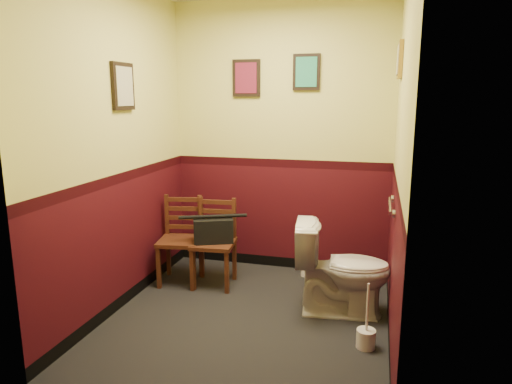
% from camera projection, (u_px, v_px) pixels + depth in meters
% --- Properties ---
extents(floor, '(2.20, 2.40, 0.00)m').
position_uv_depth(floor, '(248.00, 318.00, 3.71)').
color(floor, black).
rests_on(floor, ground).
extents(wall_back, '(2.20, 0.00, 2.70)m').
position_uv_depth(wall_back, '(281.00, 139.00, 4.57)').
color(wall_back, '#3C0B13').
rests_on(wall_back, ground).
extents(wall_front, '(2.20, 0.00, 2.70)m').
position_uv_depth(wall_front, '(181.00, 181.00, 2.30)').
color(wall_front, '#3C0B13').
rests_on(wall_front, ground).
extents(wall_left, '(0.00, 2.40, 2.70)m').
position_uv_depth(wall_left, '(118.00, 149.00, 3.72)').
color(wall_left, '#3C0B13').
rests_on(wall_left, ground).
extents(wall_right, '(0.00, 2.40, 2.70)m').
position_uv_depth(wall_right, '(400.00, 158.00, 3.16)').
color(wall_right, '#3C0B13').
rests_on(wall_right, ground).
extents(grab_bar, '(0.05, 0.56, 0.06)m').
position_uv_depth(grab_bar, '(391.00, 206.00, 3.48)').
color(grab_bar, silver).
rests_on(grab_bar, wall_right).
extents(framed_print_back_a, '(0.28, 0.04, 0.36)m').
position_uv_depth(framed_print_back_a, '(246.00, 78.00, 4.52)').
color(framed_print_back_a, black).
rests_on(framed_print_back_a, wall_back).
extents(framed_print_back_b, '(0.26, 0.04, 0.34)m').
position_uv_depth(framed_print_back_b, '(306.00, 72.00, 4.36)').
color(framed_print_back_b, black).
rests_on(framed_print_back_b, wall_back).
extents(framed_print_left, '(0.04, 0.30, 0.38)m').
position_uv_depth(framed_print_left, '(123.00, 86.00, 3.71)').
color(framed_print_left, black).
rests_on(framed_print_left, wall_left).
extents(framed_print_right, '(0.04, 0.34, 0.28)m').
position_uv_depth(framed_print_right, '(400.00, 60.00, 3.59)').
color(framed_print_right, olive).
rests_on(framed_print_right, wall_right).
extents(toilet, '(0.82, 0.52, 0.76)m').
position_uv_depth(toilet, '(342.00, 269.00, 3.73)').
color(toilet, white).
rests_on(toilet, floor).
extents(toilet_brush, '(0.14, 0.14, 0.49)m').
position_uv_depth(toilet_brush, '(366.00, 337.00, 3.26)').
color(toilet_brush, silver).
rests_on(toilet_brush, floor).
extents(chair_left, '(0.45, 0.45, 0.83)m').
position_uv_depth(chair_left, '(181.00, 240.00, 4.40)').
color(chair_left, '#472315').
rests_on(chair_left, floor).
extents(chair_right, '(0.42, 0.42, 0.82)m').
position_uv_depth(chair_right, '(214.00, 242.00, 4.33)').
color(chair_right, '#472315').
rests_on(chair_right, floor).
extents(handbag, '(0.40, 0.31, 0.26)m').
position_uv_depth(handbag, '(213.00, 230.00, 4.26)').
color(handbag, black).
rests_on(handbag, chair_right).
extents(tp_stack, '(0.22, 0.11, 0.19)m').
position_uv_depth(tp_stack, '(312.00, 269.00, 4.56)').
color(tp_stack, silver).
rests_on(tp_stack, floor).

